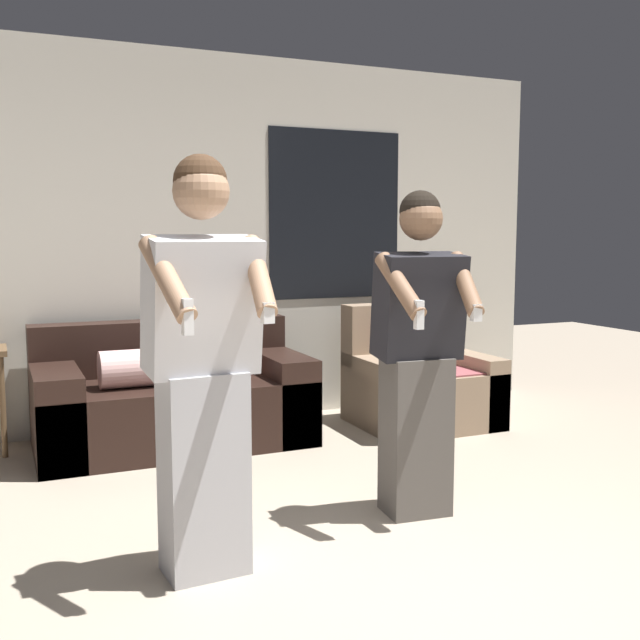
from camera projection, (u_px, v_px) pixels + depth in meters
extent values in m
plane|color=tan|center=(431.00, 611.00, 2.80)|extent=(14.00, 14.00, 0.00)
cube|color=beige|center=(207.00, 241.00, 5.48)|extent=(5.54, 0.06, 2.70)
cube|color=black|center=(335.00, 215.00, 5.83)|extent=(1.10, 0.01, 1.30)
cube|color=black|center=(174.00, 413.00, 4.98)|extent=(1.76, 0.90, 0.44)
cube|color=black|center=(162.00, 346.00, 5.24)|extent=(1.76, 0.22, 0.37)
cube|color=black|center=(56.00, 413.00, 4.67)|extent=(0.28, 0.90, 0.58)
cube|color=black|center=(278.00, 393.00, 5.26)|extent=(0.28, 0.90, 0.58)
cylinder|color=beige|center=(177.00, 365.00, 4.84)|extent=(0.97, 0.24, 0.24)
cube|color=#937A60|center=(423.00, 397.00, 5.50)|extent=(0.95, 0.82, 0.41)
cube|color=#937A60|center=(402.00, 333.00, 5.73)|extent=(0.95, 0.20, 0.46)
cube|color=#937A60|center=(376.00, 395.00, 5.34)|extent=(0.18, 0.82, 0.51)
cube|color=#937A60|center=(467.00, 386.00, 5.65)|extent=(0.18, 0.82, 0.51)
cube|color=#994C51|center=(426.00, 369.00, 5.44)|extent=(0.81, 0.66, 0.01)
cube|color=beige|center=(419.00, 342.00, 5.51)|extent=(0.36, 0.14, 0.36)
cylinder|color=brown|center=(3.00, 407.00, 4.68)|extent=(0.04, 0.04, 0.64)
cylinder|color=brown|center=(2.00, 398.00, 4.94)|extent=(0.04, 0.04, 0.64)
cube|color=#B2B2B7|center=(204.00, 473.00, 3.08)|extent=(0.35, 0.26, 0.85)
cube|color=silver|center=(202.00, 306.00, 2.98)|extent=(0.46, 0.32, 0.57)
sphere|color=#A37A5B|center=(201.00, 191.00, 2.92)|extent=(0.22, 0.22, 0.22)
sphere|color=#3D2819|center=(200.00, 181.00, 2.93)|extent=(0.21, 0.21, 0.21)
cylinder|color=#A37A5B|center=(167.00, 278.00, 2.75)|extent=(0.17, 0.36, 0.32)
cube|color=white|center=(187.00, 317.00, 2.65)|extent=(0.04, 0.04, 0.13)
cylinder|color=#A37A5B|center=(259.00, 276.00, 2.92)|extent=(0.12, 0.36, 0.32)
cube|color=white|center=(268.00, 313.00, 2.79)|extent=(0.05, 0.04, 0.08)
cube|color=#56514C|center=(416.00, 435.00, 3.75)|extent=(0.33, 0.27, 0.80)
cube|color=black|center=(419.00, 306.00, 3.66)|extent=(0.44, 0.31, 0.53)
sphere|color=brown|center=(421.00, 219.00, 3.60)|extent=(0.21, 0.21, 0.21)
sphere|color=black|center=(420.00, 211.00, 3.61)|extent=(0.20, 0.20, 0.20)
cylinder|color=brown|center=(400.00, 286.00, 3.45)|extent=(0.11, 0.36, 0.31)
cube|color=white|center=(419.00, 315.00, 3.33)|extent=(0.04, 0.04, 0.13)
cylinder|color=brown|center=(466.00, 284.00, 3.56)|extent=(0.17, 0.36, 0.31)
cube|color=white|center=(476.00, 313.00, 3.42)|extent=(0.05, 0.04, 0.08)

